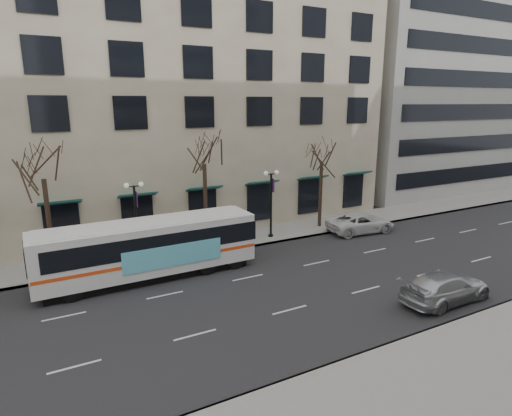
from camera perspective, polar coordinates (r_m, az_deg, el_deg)
ground at (r=23.77m, az=1.48°, el=-11.19°), size 160.00×160.00×0.00m
sidewalk_far at (r=33.36m, az=1.29°, el=-3.55°), size 80.00×4.00×0.15m
building_hotel at (r=40.67m, az=-16.49°, el=16.07°), size 40.00×20.00×24.00m
building_office at (r=58.76m, az=20.02°, el=20.38°), size 25.00×20.00×35.00m
tree_far_left at (r=27.69m, az=-26.66°, el=5.42°), size 3.60×3.60×8.34m
tree_far_mid at (r=29.66m, az=-6.96°, el=7.66°), size 3.60×3.60×8.55m
tree_far_right at (r=34.60m, az=8.80°, el=7.68°), size 3.60×3.60×8.06m
lamp_post_left at (r=28.39m, az=-15.69°, el=-1.18°), size 1.22×0.45×5.21m
lamp_post_right at (r=31.94m, az=2.04°, el=0.99°), size 1.22×0.45×5.21m
city_bus at (r=25.78m, az=-13.94°, el=-5.07°), size 12.70×2.91×3.44m
silver_car at (r=24.57m, az=23.96°, el=-9.62°), size 5.38×2.25×1.55m
white_pickup at (r=35.01m, az=13.77°, el=-1.93°), size 5.72×3.08×1.52m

